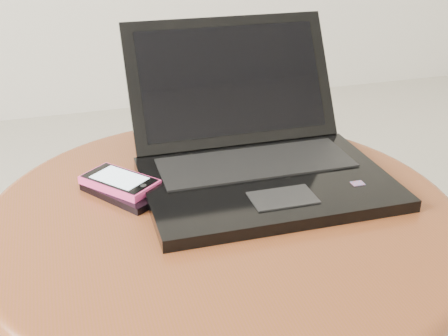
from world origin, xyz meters
name	(u,v)px	position (x,y,z in m)	size (l,w,h in m)	color
table	(223,271)	(-0.09, 0.02, 0.43)	(0.69, 0.69, 0.55)	brown
laptop	(255,151)	(-0.01, 0.10, 0.59)	(0.37, 0.38, 0.22)	black
phone_black	(124,191)	(-0.23, 0.10, 0.56)	(0.13, 0.14, 0.01)	black
phone_pink	(120,181)	(-0.23, 0.10, 0.57)	(0.12, 0.13, 0.01)	#F93D89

